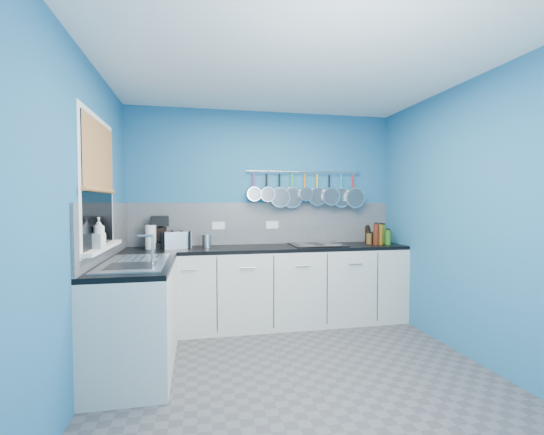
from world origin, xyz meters
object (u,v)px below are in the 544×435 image
object	(u,v)px
soap_bottle_a	(99,233)
toaster	(177,240)
coffee_maker	(160,232)
canister	(207,241)
hob	(317,245)
soap_bottle_b	(99,237)
paper_towel	(151,237)

from	to	relation	value
soap_bottle_a	toaster	world-z (taller)	soap_bottle_a
coffee_maker	canister	bearing A→B (deg)	-16.78
coffee_maker	hob	bearing A→B (deg)	-11.23
coffee_maker	hob	size ratio (longest dim) A/B	0.58
soap_bottle_b	hob	size ratio (longest dim) A/B	0.28
toaster	paper_towel	bearing A→B (deg)	167.50
soap_bottle_a	hob	bearing A→B (deg)	27.82
soap_bottle_b	toaster	xyz separation A→B (m)	(0.51, 1.15, -0.14)
soap_bottle_b	coffee_maker	world-z (taller)	coffee_maker
coffee_maker	hob	distance (m)	1.80
paper_towel	soap_bottle_a	bearing A→B (deg)	-102.04
paper_towel	toaster	xyz separation A→B (m)	(0.27, 0.02, -0.04)
coffee_maker	toaster	world-z (taller)	coffee_maker
hob	canister	bearing A→B (deg)	179.10
canister	hob	world-z (taller)	canister
soap_bottle_a	canister	world-z (taller)	soap_bottle_a
coffee_maker	canister	size ratio (longest dim) A/B	2.43
paper_towel	hob	world-z (taller)	paper_towel
soap_bottle_b	coffee_maker	xyz separation A→B (m)	(0.32, 1.23, -0.06)
soap_bottle_a	canister	size ratio (longest dim) A/B	1.64
soap_bottle_a	coffee_maker	xyz separation A→B (m)	(0.32, 1.22, -0.09)
toaster	hob	bearing A→B (deg)	-16.54
soap_bottle_a	soap_bottle_b	xyz separation A→B (m)	(0.00, -0.01, -0.03)
paper_towel	coffee_maker	size ratio (longest dim) A/B	0.73
hob	soap_bottle_b	bearing A→B (deg)	-151.94
canister	hob	size ratio (longest dim) A/B	0.24
soap_bottle_b	canister	distance (m)	1.43
soap_bottle_a	soap_bottle_b	size ratio (longest dim) A/B	1.39
soap_bottle_b	soap_bottle_a	bearing A→B (deg)	90.00
soap_bottle_a	canister	xyz separation A→B (m)	(0.84, 1.14, -0.20)
soap_bottle_a	toaster	distance (m)	1.26
coffee_maker	toaster	xyz separation A→B (m)	(0.19, -0.08, -0.08)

